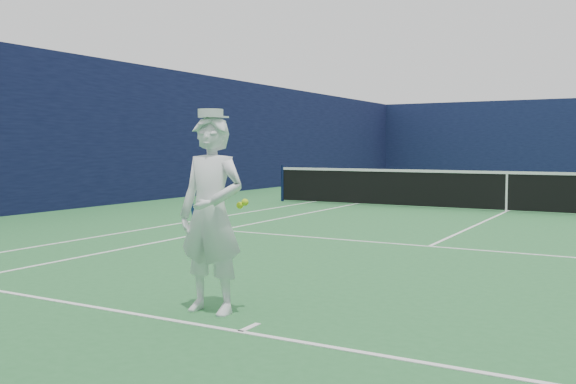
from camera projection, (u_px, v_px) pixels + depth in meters
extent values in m
plane|color=#296B35|center=(506.00, 212.00, 15.87)|extent=(80.00, 80.00, 0.00)
cube|color=white|center=(562.00, 186.00, 26.20)|extent=(11.03, 0.06, 0.01)
cube|color=white|center=(240.00, 332.00, 5.53)|extent=(11.03, 0.06, 0.01)
cube|color=white|center=(310.00, 202.00, 18.55)|extent=(0.06, 23.83, 0.01)
cube|color=white|center=(353.00, 204.00, 17.88)|extent=(0.06, 23.77, 0.01)
cube|color=white|center=(543.00, 195.00, 21.43)|extent=(8.23, 0.06, 0.01)
cube|color=white|center=(429.00, 246.00, 10.30)|extent=(8.23, 0.06, 0.01)
cube|color=white|center=(506.00, 212.00, 15.87)|extent=(0.06, 12.80, 0.01)
cube|color=white|center=(562.00, 186.00, 26.07)|extent=(0.06, 0.30, 0.01)
cube|color=white|center=(249.00, 328.00, 5.66)|extent=(0.06, 0.30, 0.01)
cube|color=#0E1235|center=(185.00, 135.00, 20.62)|extent=(0.12, 36.12, 4.00)
cylinder|color=#141E4C|center=(282.00, 183.00, 18.96)|extent=(0.09, 0.09, 1.07)
cube|color=black|center=(507.00, 192.00, 15.83)|extent=(12.79, 0.02, 0.92)
cube|color=white|center=(507.00, 173.00, 15.80)|extent=(12.79, 0.04, 0.07)
cube|color=white|center=(507.00, 193.00, 15.83)|extent=(0.05, 0.03, 0.94)
imported|color=white|center=(211.00, 215.00, 6.14)|extent=(0.70, 0.47, 1.90)
cylinder|color=white|center=(211.00, 113.00, 6.07)|extent=(0.24, 0.24, 0.08)
cube|color=white|center=(218.00, 117.00, 6.19)|extent=(0.18, 0.10, 0.02)
cylinder|color=navy|center=(193.00, 209.00, 6.34)|extent=(0.04, 0.09, 0.22)
cube|color=#2026AF|center=(196.00, 227.00, 6.41)|extent=(0.02, 0.02, 0.14)
torus|color=#2026AF|center=(200.00, 246.00, 6.47)|extent=(0.30, 0.11, 0.29)
cube|color=beige|center=(200.00, 246.00, 6.47)|extent=(0.22, 0.01, 0.30)
sphere|color=#D2F21B|center=(240.00, 205.00, 6.10)|extent=(0.07, 0.07, 0.07)
sphere|color=#D2F21B|center=(245.00, 202.00, 6.10)|extent=(0.07, 0.07, 0.07)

